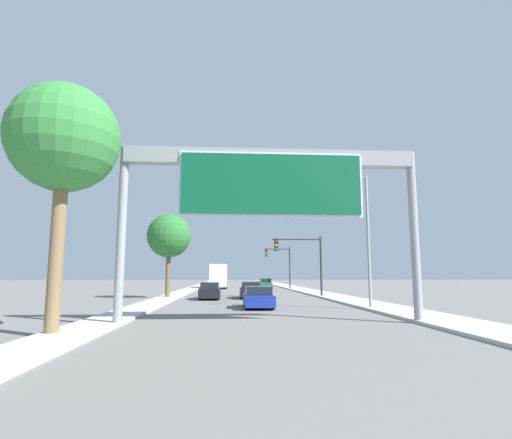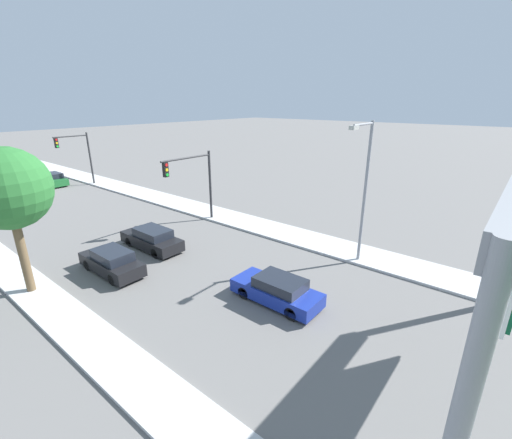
% 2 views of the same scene
% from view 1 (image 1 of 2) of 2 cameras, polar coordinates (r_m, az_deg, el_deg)
% --- Properties ---
extents(sidewalk_right, '(3.00, 120.00, 0.15)m').
position_cam_1_polar(sidewalk_right, '(60.11, 5.55, -9.72)').
color(sidewalk_right, beige).
rests_on(sidewalk_right, ground).
extents(median_strip_left, '(2.00, 120.00, 0.15)m').
position_cam_1_polar(median_strip_left, '(59.60, -9.05, -9.68)').
color(median_strip_left, beige).
rests_on(median_strip_left, ground).
extents(sign_gantry, '(13.28, 0.73, 7.66)m').
position_cam_1_polar(sign_gantry, '(17.74, 2.19, 5.44)').
color(sign_gantry, gray).
rests_on(sign_gantry, ground).
extents(car_far_right, '(1.70, 4.44, 1.43)m').
position_cam_1_polar(car_far_right, '(34.92, -6.58, -10.13)').
color(car_far_right, black).
rests_on(car_far_right, ground).
extents(car_near_left, '(1.77, 4.76, 1.44)m').
position_cam_1_polar(car_near_left, '(36.07, -0.84, -10.10)').
color(car_near_left, black).
rests_on(car_near_left, ground).
extents(car_near_right, '(1.79, 4.54, 1.36)m').
position_cam_1_polar(car_near_right, '(25.80, 0.30, -11.09)').
color(car_near_right, navy).
rests_on(car_near_right, ground).
extents(car_far_left, '(1.74, 4.54, 1.47)m').
position_cam_1_polar(car_far_left, '(60.77, 1.35, -9.15)').
color(car_far_left, '#1E662D').
rests_on(car_far_left, ground).
extents(truck_box_primary, '(2.45, 8.33, 3.54)m').
position_cam_1_polar(truck_box_primary, '(60.41, -5.34, -8.09)').
color(truck_box_primary, red).
rests_on(truck_box_primary, ground).
extents(traffic_light_near_intersection, '(4.69, 0.32, 5.69)m').
position_cam_1_polar(traffic_light_near_intersection, '(37.99, 6.94, -5.10)').
color(traffic_light_near_intersection, '#2D2D30').
rests_on(traffic_light_near_intersection, ground).
extents(traffic_light_mid_block, '(3.76, 0.32, 6.01)m').
position_cam_1_polar(traffic_light_mid_block, '(57.81, 3.67, -5.91)').
color(traffic_light_mid_block, '#2D2D30').
rests_on(traffic_light_mid_block, ground).
extents(palm_tree_foreground, '(3.94, 3.94, 9.01)m').
position_cam_1_polar(palm_tree_foreground, '(16.31, -25.73, 10.15)').
color(palm_tree_foreground, brown).
rests_on(palm_tree_foreground, ground).
extents(palm_tree_background, '(3.91, 3.91, 7.50)m').
position_cam_1_polar(palm_tree_background, '(36.66, -12.32, -2.34)').
color(palm_tree_background, brown).
rests_on(palm_tree_background, ground).
extents(street_lamp_right, '(2.77, 0.28, 8.42)m').
position_cam_1_polar(street_lamp_right, '(25.97, 14.94, -1.17)').
color(street_lamp_right, gray).
rests_on(street_lamp_right, ground).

